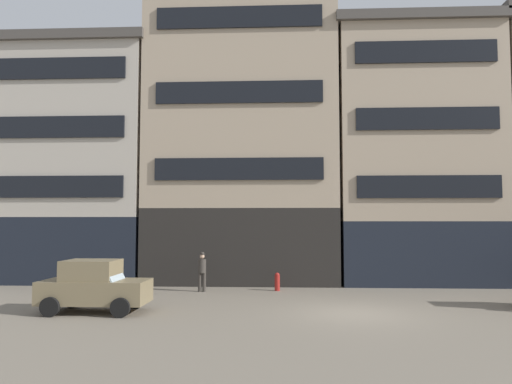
# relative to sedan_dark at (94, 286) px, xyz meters

# --- Properties ---
(ground_plane) EXTENTS (120.00, 120.00, 0.00)m
(ground_plane) POSITION_rel_sedan_dark_xyz_m (9.11, 0.29, -0.91)
(ground_plane) COLOR slate
(building_far_left) EXTENTS (8.52, 7.18, 13.05)m
(building_far_left) POSITION_rel_sedan_dark_xyz_m (-4.64, 10.04, 5.65)
(building_far_left) COLOR black
(building_far_left) RESTS_ON ground_plane
(building_center_left) EXTENTS (10.48, 7.18, 15.95)m
(building_center_left) POSITION_rel_sedan_dark_xyz_m (4.51, 10.05, 7.10)
(building_center_left) COLOR black
(building_center_left) RESTS_ON ground_plane
(building_center_right) EXTENTS (8.71, 7.18, 13.74)m
(building_center_right) POSITION_rel_sedan_dark_xyz_m (13.75, 10.04, 6.00)
(building_center_right) COLOR black
(building_center_right) RESTS_ON ground_plane
(sedan_dark) EXTENTS (3.72, 1.89, 1.83)m
(sedan_dark) POSITION_rel_sedan_dark_xyz_m (0.00, 0.00, 0.00)
(sedan_dark) COLOR #7A6B4C
(sedan_dark) RESTS_ON ground_plane
(pedestrian_officer) EXTENTS (0.51, 0.51, 1.79)m
(pedestrian_officer) POSITION_rel_sedan_dark_xyz_m (2.97, 5.15, 0.07)
(pedestrian_officer) COLOR #38332D
(pedestrian_officer) RESTS_ON ground_plane
(fire_hydrant_curbside) EXTENTS (0.24, 0.24, 0.83)m
(fire_hydrant_curbside) POSITION_rel_sedan_dark_xyz_m (6.41, 5.61, -0.49)
(fire_hydrant_curbside) COLOR maroon
(fire_hydrant_curbside) RESTS_ON ground_plane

